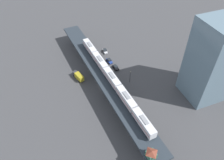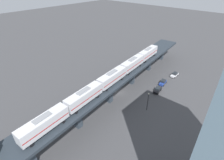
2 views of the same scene
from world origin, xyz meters
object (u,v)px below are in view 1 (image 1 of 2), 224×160
object	(u,v)px
subway_train	(112,78)
signal_hut	(151,154)
delivery_truck	(78,76)
street_car_black	(116,67)
office_tower	(212,62)
street_car_blue	(109,61)
street_lamp	(130,76)
street_car_white	(105,51)

from	to	relation	value
subway_train	signal_hut	world-z (taller)	subway_train
delivery_truck	street_car_black	bearing A→B (deg)	-178.53
subway_train	office_tower	xyz separation A→B (m)	(-38.34, 13.00, 7.44)
delivery_truck	office_tower	xyz separation A→B (m)	(-49.61, 29.24, 16.24)
subway_train	delivery_truck	world-z (taller)	subway_train
subway_train	street_car_blue	distance (m)	26.07
delivery_truck	street_lamp	xyz separation A→B (m)	(-22.32, 11.32, 2.35)
street_car_blue	delivery_truck	xyz separation A→B (m)	(18.68, 6.83, 0.82)
street_car_white	street_car_black	distance (m)	15.47
signal_hut	street_car_blue	world-z (taller)	signal_hut
subway_train	street_car_black	xyz separation A→B (m)	(-8.49, -16.75, -9.63)
street_car_blue	office_tower	bearing A→B (deg)	130.61
subway_train	delivery_truck	bearing A→B (deg)	-55.24
signal_hut	street_car_white	xyz separation A→B (m)	(-9.13, -68.18, -8.89)
street_car_black	street_lamp	distance (m)	12.51
subway_train	street_car_black	world-z (taller)	subway_train
street_car_black	street_lamp	size ratio (longest dim) A/B	0.66
street_car_black	street_lamp	world-z (taller)	street_lamp
street_car_white	delivery_truck	world-z (taller)	delivery_truck
street_car_black	delivery_truck	bearing A→B (deg)	1.47
street_car_black	street_car_white	bearing A→B (deg)	-89.24
signal_hut	street_car_black	world-z (taller)	signal_hut
subway_train	street_lamp	distance (m)	13.71
subway_train	street_car_white	bearing A→B (deg)	-104.42
street_car_white	office_tower	xyz separation A→B (m)	(-30.06, 45.21, 17.06)
street_car_black	office_tower	size ratio (longest dim) A/B	0.13
subway_train	delivery_truck	xyz separation A→B (m)	(11.27, -16.24, -8.80)
signal_hut	street_car_white	world-z (taller)	signal_hut
subway_train	office_tower	size ratio (longest dim) A/B	1.73
signal_hut	street_car_black	bearing A→B (deg)	-100.04
street_lamp	street_car_black	bearing A→B (deg)	-77.79
office_tower	street_car_black	bearing A→B (deg)	-44.90
delivery_truck	street_lamp	bearing A→B (deg)	153.10
delivery_truck	subway_train	bearing A→B (deg)	124.76
street_car_black	office_tower	xyz separation A→B (m)	(-29.85, 29.75, 17.06)
street_car_black	delivery_truck	size ratio (longest dim) A/B	0.61
street_lamp	signal_hut	bearing A→B (deg)	73.78
subway_train	street_car_white	xyz separation A→B (m)	(-8.28, -32.21, -9.63)
street_car_blue	office_tower	size ratio (longest dim) A/B	0.13
street_car_black	street_car_blue	bearing A→B (deg)	-80.33
delivery_truck	street_car_blue	bearing A→B (deg)	-159.92
street_lamp	street_car_white	bearing A→B (deg)	-84.21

